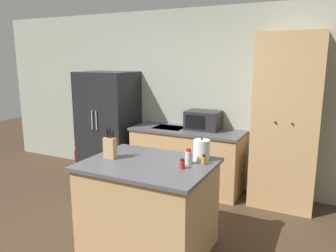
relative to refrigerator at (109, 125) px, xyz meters
The scene contains 12 objects.
wall_back 1.32m from the refrigerator, 17.30° to the left, with size 7.20×0.06×2.60m.
refrigerator is the anchor object (origin of this frame).
back_counter 1.41m from the refrigerator, ahead, with size 1.63×0.63×0.89m.
pantry_cabinet 2.70m from the refrigerator, ahead, with size 0.79×0.55×2.20m.
kitchen_island 2.30m from the refrigerator, 43.98° to the right, with size 1.23×0.95×0.91m.
microwave 1.58m from the refrigerator, ahead, with size 0.48×0.36×0.27m.
knife_block 2.04m from the refrigerator, 53.02° to the right, with size 0.12×0.07×0.32m.
spice_bottle_tall_dark 2.55m from the refrigerator, 33.09° to the right, with size 0.04×0.04×0.10m.
spice_bottle_short_red 2.55m from the refrigerator, 38.51° to the right, with size 0.05×0.05×0.09m.
spice_bottle_amber_oil 2.47m from the refrigerator, 35.88° to the right, with size 0.06×0.06×0.15m.
kettle 2.43m from the refrigerator, 31.60° to the right, with size 0.16×0.16×0.23m.
fire_extinguisher 0.88m from the refrigerator, 167.63° to the right, with size 0.10×0.10×0.43m.
Camera 1 is at (1.96, -2.23, 1.90)m, focal length 35.00 mm.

